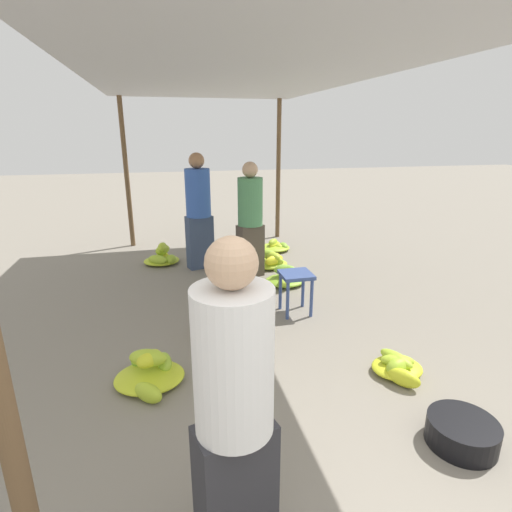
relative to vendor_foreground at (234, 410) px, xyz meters
name	(u,v)px	position (x,y,z in m)	size (l,w,h in m)	color
canopy_post_back_left	(127,174)	(-0.79, 5.80, 0.43)	(0.08, 0.08, 2.51)	brown
canopy_post_back_right	(278,171)	(1.90, 5.80, 0.43)	(0.08, 0.08, 2.51)	brown
canopy_tarp	(235,70)	(0.56, 2.82, 1.70)	(3.09, 6.35, 0.04)	#B2B2B7
vendor_foreground	(234,410)	(0.00, 0.00, 0.00)	(0.41, 0.41, 1.58)	#2D2D33
stool	(296,281)	(1.14, 2.49, -0.45)	(0.34, 0.34, 0.47)	#384C84
basin_black	(462,432)	(1.55, 0.35, -0.73)	(0.44, 0.44, 0.17)	black
banana_pile_left_0	(162,257)	(-0.29, 4.63, -0.72)	(0.54, 0.67, 0.33)	#A2C52F
banana_pile_left_1	(150,371)	(-0.42, 1.51, -0.72)	(0.56, 0.62, 0.29)	#AECA2D
banana_pile_right_0	(398,367)	(1.58, 1.14, -0.74)	(0.43, 0.51, 0.18)	#CDD627
banana_pile_right_1	(271,261)	(1.29, 4.08, -0.72)	(0.55, 0.56, 0.27)	#ACC92D
banana_pile_right_2	(275,247)	(1.59, 4.90, -0.76)	(0.56, 0.49, 0.21)	#A9C82E
banana_pile_right_3	(285,278)	(1.29, 3.34, -0.73)	(0.53, 0.55, 0.26)	#81B835
crate_near	(226,326)	(0.30, 2.16, -0.73)	(0.39, 0.39, 0.19)	#9E7A4C
shopper_walking_mid	(199,210)	(0.27, 4.31, 0.05)	(0.44, 0.44, 1.67)	#384766
shopper_walking_far	(250,219)	(0.91, 3.77, 0.00)	(0.42, 0.42, 1.58)	#4C4238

